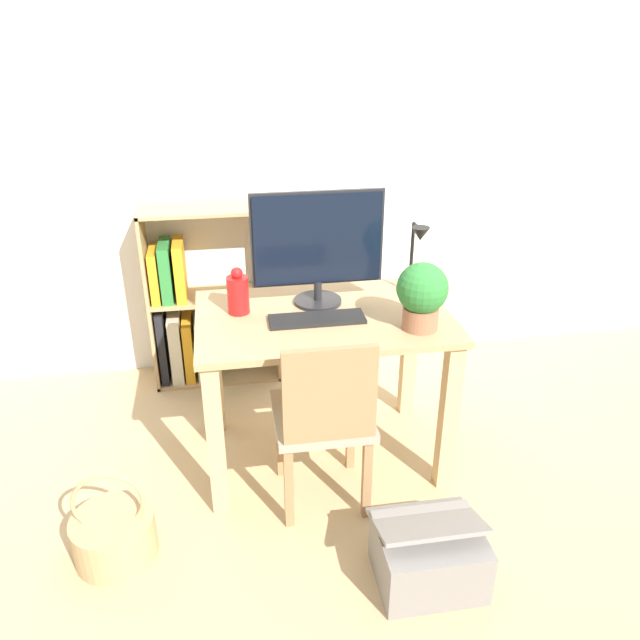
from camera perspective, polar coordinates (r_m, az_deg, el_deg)
The scene contains 12 objects.
ground_plane at distance 3.10m, azimuth 0.31°, elevation -12.06°, with size 10.00×10.00×0.00m, color tan.
wall_back at distance 3.48m, azimuth -2.52°, elevation 15.95°, with size 8.00×0.05×2.60m.
desk at distance 2.77m, azimuth 0.34°, elevation -2.42°, with size 1.10×0.70×0.75m.
monitor at distance 2.71m, azimuth -0.22°, elevation 7.03°, with size 0.58×0.21×0.51m.
keyboard at distance 2.64m, azimuth -0.29°, elevation 0.09°, with size 0.41×0.13×0.02m.
vase at distance 2.70m, azimuth -7.51°, elevation 2.45°, with size 0.09×0.09×0.21m.
desk_lamp at distance 2.82m, azimuth 8.76°, elevation 6.00°, with size 0.10×0.19×0.35m.
potted_plant at distance 2.55m, azimuth 9.32°, elevation 2.41°, with size 0.21×0.21×0.28m.
chair at distance 2.55m, azimuth 0.39°, elevation -8.80°, with size 0.40×0.40×0.84m.
bookshelf at distance 3.56m, azimuth -11.55°, elevation 0.73°, with size 0.71×0.28×1.01m.
basket at distance 2.68m, azimuth -18.31°, elevation -18.13°, with size 0.32×0.32×0.40m.
storage_box at distance 2.50m, azimuth 9.92°, elevation -20.36°, with size 0.39×0.36×0.29m.
Camera 1 is at (-0.41, -2.40, 1.92)m, focal length 35.00 mm.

